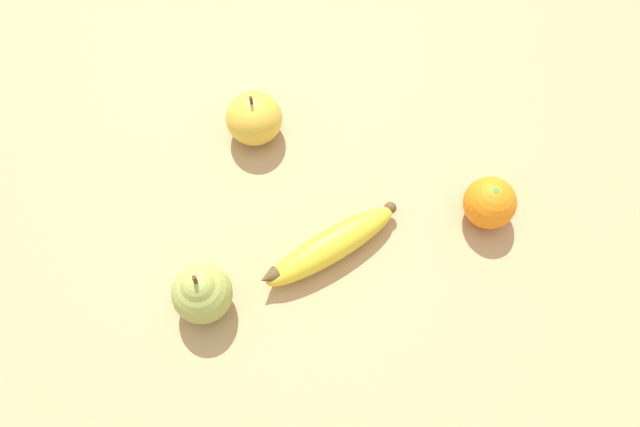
% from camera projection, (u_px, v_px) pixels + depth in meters
% --- Properties ---
extents(ground_plane, '(3.00, 3.00, 0.00)m').
position_uv_depth(ground_plane, '(345.00, 251.00, 0.81)').
color(ground_plane, tan).
extents(banana, '(0.19, 0.13, 0.04)m').
position_uv_depth(banana, '(329.00, 244.00, 0.79)').
color(banana, yellow).
rests_on(banana, ground_plane).
extents(orange, '(0.07, 0.07, 0.07)m').
position_uv_depth(orange, '(490.00, 203.00, 0.80)').
color(orange, orange).
rests_on(orange, ground_plane).
extents(pear, '(0.07, 0.07, 0.09)m').
position_uv_depth(pear, '(202.00, 292.00, 0.74)').
color(pear, '#99A84C').
rests_on(pear, ground_plane).
extents(apple, '(0.08, 0.08, 0.08)m').
position_uv_depth(apple, '(254.00, 118.00, 0.85)').
color(apple, gold).
rests_on(apple, ground_plane).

